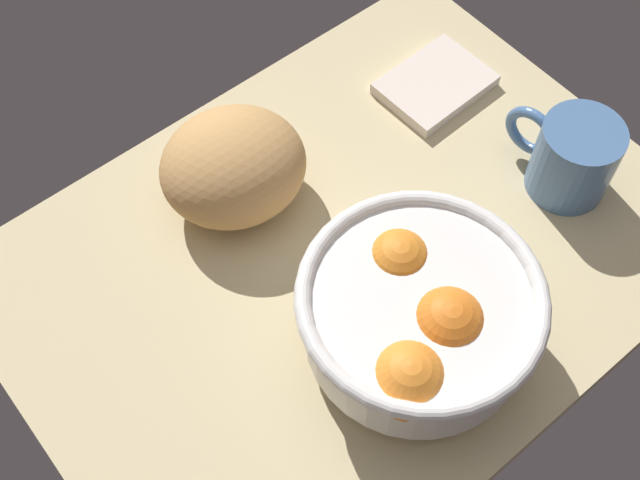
% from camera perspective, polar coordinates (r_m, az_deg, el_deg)
% --- Properties ---
extents(ground_plane, '(0.70, 0.52, 0.03)m').
position_cam_1_polar(ground_plane, '(0.88, 1.83, -1.43)').
color(ground_plane, '#CBBA8A').
extents(fruit_bowl, '(0.23, 0.23, 0.11)m').
position_cam_1_polar(fruit_bowl, '(0.76, 6.84, -5.20)').
color(fruit_bowl, white).
rests_on(fruit_bowl, ground).
extents(bread_loaf, '(0.19, 0.18, 0.11)m').
position_cam_1_polar(bread_loaf, '(0.87, -6.02, 5.08)').
color(bread_loaf, tan).
rests_on(bread_loaf, ground).
extents(napkin_folded, '(0.13, 0.10, 0.02)m').
position_cam_1_polar(napkin_folded, '(1.01, 7.97, 10.60)').
color(napkin_folded, beige).
rests_on(napkin_folded, ground).
extents(mug, '(0.09, 0.13, 0.09)m').
position_cam_1_polar(mug, '(0.92, 16.99, 5.51)').
color(mug, '#486E9F').
rests_on(mug, ground).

